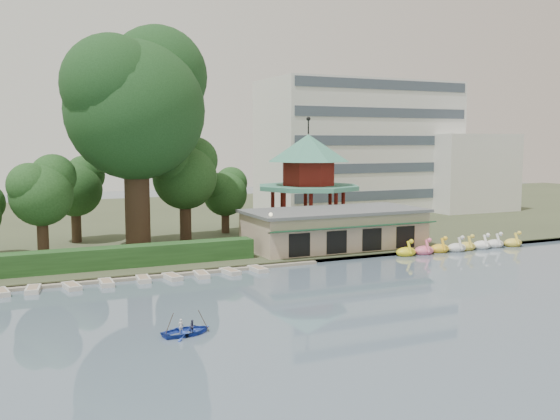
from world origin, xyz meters
TOP-DOWN VIEW (x-y plane):
  - ground_plane at (0.00, 0.00)m, footprint 220.00×220.00m
  - shore at (0.00, 52.00)m, footprint 220.00×70.00m
  - embankment at (0.00, 17.30)m, footprint 220.00×0.60m
  - dock at (-12.00, 17.20)m, footprint 34.00×1.60m
  - boathouse at (10.00, 21.97)m, footprint 18.60×9.39m
  - pavilion at (12.00, 32.00)m, footprint 12.40×12.40m
  - office_building at (32.67, 49.00)m, footprint 38.00×18.00m
  - hedge at (-15.00, 20.50)m, footprint 30.00×2.00m
  - lamp_post at (1.50, 19.00)m, footprint 0.36×0.36m
  - big_tree at (-8.82, 28.22)m, footprint 14.95×13.93m
  - small_trees at (-14.12, 31.05)m, footprint 39.34×15.83m
  - swan_boats at (22.00, 16.53)m, footprint 16.05×2.09m
  - moored_rowboats at (-14.00, 15.79)m, footprint 27.08×2.73m
  - rowboat_with_passengers at (-11.77, 0.85)m, footprint 4.65×3.67m

SIDE VIEW (x-z plane):
  - ground_plane at x=0.00m, z-range 0.00..0.00m
  - dock at x=-12.00m, z-range 0.00..0.24m
  - embankment at x=0.00m, z-range 0.00..0.30m
  - moored_rowboats at x=-14.00m, z-range 0.00..0.36m
  - shore at x=0.00m, z-range 0.00..0.40m
  - swan_boats at x=22.00m, z-range -0.56..1.35m
  - rowboat_with_passengers at x=-11.77m, z-range -0.57..1.44m
  - hedge at x=-15.00m, z-range 0.40..2.20m
  - boathouse at x=10.00m, z-range 0.42..4.32m
  - lamp_post at x=1.50m, z-range 1.20..5.48m
  - small_trees at x=-14.12m, z-range 0.78..12.18m
  - pavilion at x=12.00m, z-range 0.73..14.23m
  - office_building at x=32.67m, z-range -0.27..19.73m
  - big_tree at x=-8.82m, z-range 4.15..26.72m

